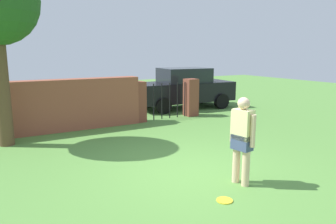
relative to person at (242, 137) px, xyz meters
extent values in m
plane|color=#568C3D|center=(-0.48, 0.87, -0.90)|extent=(40.00, 40.00, 0.00)
cube|color=brown|center=(-1.98, 5.78, -0.11)|extent=(4.91, 0.50, 1.58)
cylinder|color=brown|center=(-3.59, 4.92, 0.62)|extent=(0.37, 0.37, 3.03)
cylinder|color=beige|center=(0.02, -0.11, -0.47)|extent=(0.14, 0.14, 0.85)
cylinder|color=beige|center=(-0.02, 0.11, -0.47)|extent=(0.14, 0.14, 0.85)
cube|color=#3F4C72|center=(0.00, 0.00, -0.10)|extent=(0.27, 0.39, 0.28)
cube|color=beige|center=(0.00, 0.00, 0.23)|extent=(0.27, 0.39, 0.55)
sphere|color=beige|center=(0.00, 0.00, 0.61)|extent=(0.22, 0.22, 0.22)
cylinder|color=beige|center=(0.04, -0.22, 0.15)|extent=(0.09, 0.09, 0.58)
cylinder|color=beige|center=(-0.04, 0.22, 0.15)|extent=(0.09, 0.09, 0.58)
cube|color=brown|center=(0.58, 5.78, -0.20)|extent=(0.44, 0.44, 1.40)
cube|color=brown|center=(2.76, 5.78, -0.20)|extent=(0.44, 0.44, 1.40)
cylinder|color=black|center=(0.85, 5.78, -0.25)|extent=(0.04, 0.04, 1.30)
cylinder|color=black|center=(1.18, 5.78, -0.25)|extent=(0.04, 0.04, 1.30)
cylinder|color=black|center=(1.51, 5.78, -0.25)|extent=(0.04, 0.04, 1.30)
cylinder|color=black|center=(1.83, 5.78, -0.25)|extent=(0.04, 0.04, 1.30)
cylinder|color=black|center=(2.16, 5.78, -0.25)|extent=(0.04, 0.04, 1.30)
cylinder|color=black|center=(2.49, 5.78, -0.25)|extent=(0.04, 0.04, 1.30)
cube|color=black|center=(3.44, 7.31, -0.18)|extent=(4.31, 2.00, 0.80)
cube|color=#1E2328|center=(3.44, 7.31, 0.52)|extent=(2.10, 1.64, 0.60)
cylinder|color=black|center=(4.86, 8.06, -0.58)|extent=(0.65, 0.27, 0.64)
cylinder|color=black|center=(4.74, 6.37, -0.58)|extent=(0.65, 0.27, 0.64)
cylinder|color=black|center=(2.14, 8.26, -0.58)|extent=(0.65, 0.27, 0.64)
cylinder|color=black|center=(2.01, 6.57, -0.58)|extent=(0.65, 0.27, 0.64)
cylinder|color=yellow|center=(-0.70, -0.40, -0.89)|extent=(0.27, 0.27, 0.02)
camera|label=1|loc=(-3.93, -4.17, 1.52)|focal=34.13mm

